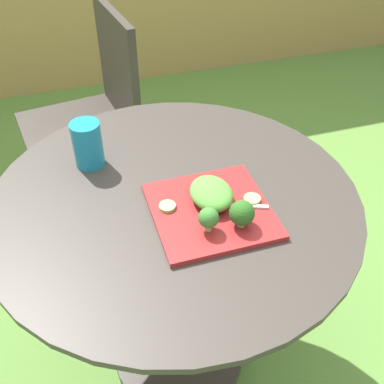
{
  "coord_description": "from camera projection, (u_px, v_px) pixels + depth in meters",
  "views": [
    {
      "loc": [
        -0.22,
        -0.87,
        1.51
      ],
      "look_at": [
        0.03,
        -0.04,
        0.78
      ],
      "focal_mm": 44.24,
      "sensor_mm": 36.0,
      "label": 1
    }
  ],
  "objects": [
    {
      "name": "ground_plane",
      "position": [
        179.0,
        355.0,
        1.66
      ],
      "size": [
        12.0,
        12.0,
        0.0
      ],
      "primitive_type": "plane",
      "color": "#568438"
    },
    {
      "name": "patio_table",
      "position": [
        176.0,
        264.0,
        1.35
      ],
      "size": [
        0.93,
        0.93,
        0.74
      ],
      "color": "#38332D",
      "rests_on": "ground_plane"
    },
    {
      "name": "patio_chair",
      "position": [
        96.0,
        105.0,
        1.94
      ],
      "size": [
        0.5,
        0.5,
        0.9
      ],
      "color": "#332D28",
      "rests_on": "ground_plane"
    },
    {
      "name": "salad_plate",
      "position": [
        211.0,
        211.0,
        1.13
      ],
      "size": [
        0.28,
        0.28,
        0.01
      ],
      "primitive_type": "cube",
      "color": "maroon",
      "rests_on": "patio_table"
    },
    {
      "name": "drinking_glass",
      "position": [
        88.0,
        146.0,
        1.25
      ],
      "size": [
        0.08,
        0.08,
        0.13
      ],
      "color": "teal",
      "rests_on": "patio_table"
    },
    {
      "name": "fork",
      "position": [
        230.0,
        206.0,
        1.13
      ],
      "size": [
        0.15,
        0.07,
        0.0
      ],
      "color": "silver",
      "rests_on": "salad_plate"
    },
    {
      "name": "lettuce_mound",
      "position": [
        211.0,
        193.0,
        1.13
      ],
      "size": [
        0.1,
        0.13,
        0.05
      ],
      "primitive_type": "ellipsoid",
      "color": "#519338",
      "rests_on": "salad_plate"
    },
    {
      "name": "broccoli_floret_0",
      "position": [
        242.0,
        213.0,
        1.06
      ],
      "size": [
        0.06,
        0.06,
        0.07
      ],
      "color": "#99B770",
      "rests_on": "salad_plate"
    },
    {
      "name": "broccoli_floret_1",
      "position": [
        209.0,
        218.0,
        1.05
      ],
      "size": [
        0.05,
        0.05,
        0.06
      ],
      "color": "#99B770",
      "rests_on": "salad_plate"
    },
    {
      "name": "cucumber_slice_0",
      "position": [
        167.0,
        206.0,
        1.13
      ],
      "size": [
        0.04,
        0.04,
        0.01
      ],
      "primitive_type": "cylinder",
      "color": "#8EB766",
      "rests_on": "salad_plate"
    },
    {
      "name": "cucumber_slice_1",
      "position": [
        252.0,
        199.0,
        1.15
      ],
      "size": [
        0.04,
        0.04,
        0.01
      ],
      "primitive_type": "cylinder",
      "color": "#8EB766",
      "rests_on": "salad_plate"
    }
  ]
}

